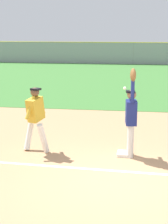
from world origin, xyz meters
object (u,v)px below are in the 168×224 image
object	(u,v)px
parked_car_black	(5,52)
parked_car_white	(120,52)
first_base	(125,154)
fielder	(131,114)
baseball	(125,88)
runner	(36,115)
parked_car_red	(62,52)

from	to	relation	value
parked_car_black	parked_car_white	bearing A→B (deg)	3.72
first_base	fielder	bearing A→B (deg)	-26.65
fielder	parked_car_black	size ratio (longest dim) A/B	0.51
first_base	baseball	xyz separation A→B (m)	(-0.03, -0.18, 1.74)
parked_car_black	parked_car_white	distance (m)	11.83
fielder	runner	xyz separation A→B (m)	(-2.47, 0.04, -0.12)
baseball	runner	bearing A→B (deg)	176.22
fielder	baseball	distance (m)	0.69
fielder	runner	bearing A→B (deg)	-6.44
first_base	baseball	world-z (taller)	baseball
first_base	parked_car_black	bearing A→B (deg)	115.52
runner	parked_car_red	world-z (taller)	runner
runner	parked_car_white	bearing A→B (deg)	108.17
first_base	parked_car_black	world-z (taller)	parked_car_black
parked_car_black	parked_car_white	size ratio (longest dim) A/B	0.99
parked_car_red	parked_car_black	bearing A→B (deg)	171.87
fielder	parked_car_black	world-z (taller)	fielder
fielder	parked_car_red	xyz separation A→B (m)	(-7.38, 27.45, -0.45)
parked_car_black	first_base	bearing A→B (deg)	-63.19
first_base	parked_car_black	size ratio (longest dim) A/B	0.09
runner	parked_car_white	size ratio (longest dim) A/B	0.38
parked_car_white	fielder	bearing A→B (deg)	-90.09
runner	fielder	bearing A→B (deg)	19.13
fielder	parked_car_white	distance (m)	28.37
fielder	baseball	xyz separation A→B (m)	(-0.17, -0.11, 0.66)
parked_car_black	parked_car_white	world-z (taller)	same
parked_car_red	parked_car_white	world-z (taller)	same
fielder	parked_car_white	bearing A→B (deg)	-92.41
first_base	fielder	world-z (taller)	fielder
first_base	runner	world-z (taller)	runner
parked_car_white	first_base	bearing A→B (deg)	-90.36
parked_car_red	parked_car_white	xyz separation A→B (m)	(5.81, 0.88, 0.00)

